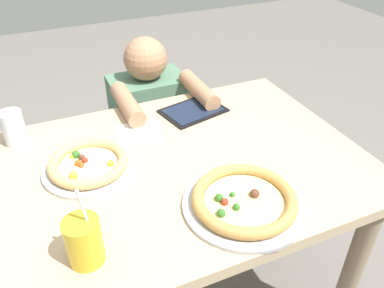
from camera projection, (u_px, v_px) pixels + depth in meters
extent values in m
cube|color=tan|center=(180.00, 166.00, 1.30)|extent=(1.21, 0.88, 0.04)
cylinder|color=#89765B|center=(354.00, 268.00, 1.41)|extent=(0.07, 0.07, 0.71)
cylinder|color=#89765B|center=(31.00, 221.00, 1.61)|extent=(0.07, 0.07, 0.71)
cylinder|color=#89765B|center=(252.00, 159.00, 1.96)|extent=(0.07, 0.07, 0.71)
cylinder|color=#B7B7BC|center=(244.00, 205.00, 1.11)|extent=(0.35, 0.35, 0.01)
cylinder|color=#E5CC7F|center=(244.00, 202.00, 1.10)|extent=(0.23, 0.23, 0.01)
torus|color=#C68C47|center=(244.00, 199.00, 1.10)|extent=(0.30, 0.30, 0.03)
sphere|color=#2D6623|center=(237.00, 207.00, 1.07)|extent=(0.02, 0.02, 0.02)
sphere|color=maroon|center=(225.00, 202.00, 1.09)|extent=(0.02, 0.02, 0.02)
sphere|color=brown|center=(255.00, 194.00, 1.11)|extent=(0.03, 0.03, 0.03)
sphere|color=#2D6623|center=(219.00, 198.00, 1.10)|extent=(0.02, 0.02, 0.02)
sphere|color=#2D6623|center=(221.00, 213.00, 1.05)|extent=(0.02, 0.02, 0.02)
sphere|color=#2D6623|center=(232.00, 195.00, 1.11)|extent=(0.02, 0.02, 0.02)
cylinder|color=#B7B7BC|center=(89.00, 168.00, 1.25)|extent=(0.30, 0.30, 0.01)
cylinder|color=beige|center=(89.00, 165.00, 1.24)|extent=(0.19, 0.19, 0.01)
torus|color=tan|center=(88.00, 162.00, 1.24)|extent=(0.25, 0.25, 0.03)
sphere|color=gold|center=(73.00, 176.00, 1.18)|extent=(0.03, 0.03, 0.03)
sphere|color=brown|center=(82.00, 157.00, 1.26)|extent=(0.02, 0.02, 0.02)
sphere|color=#BF4C19|center=(81.00, 165.00, 1.23)|extent=(0.02, 0.02, 0.02)
sphere|color=#2D6623|center=(76.00, 155.00, 1.27)|extent=(0.03, 0.03, 0.03)
sphere|color=gold|center=(111.00, 163.00, 1.23)|extent=(0.02, 0.02, 0.02)
sphere|color=#BF4C19|center=(78.00, 163.00, 1.23)|extent=(0.02, 0.02, 0.02)
sphere|color=gold|center=(72.00, 156.00, 1.26)|extent=(0.02, 0.02, 0.02)
sphere|color=maroon|center=(85.00, 160.00, 1.25)|extent=(0.02, 0.02, 0.02)
cylinder|color=gold|center=(84.00, 241.00, 0.93)|extent=(0.09, 0.09, 0.13)
cylinder|color=white|center=(83.00, 208.00, 0.87)|extent=(0.02, 0.02, 0.11)
cylinder|color=silver|center=(14.00, 128.00, 1.34)|extent=(0.08, 0.08, 0.12)
cube|color=white|center=(9.00, 121.00, 1.32)|extent=(0.03, 0.03, 0.02)
cube|color=white|center=(10.00, 122.00, 1.32)|extent=(0.03, 0.03, 0.03)
cube|color=white|center=(14.00, 118.00, 1.32)|extent=(0.03, 0.03, 0.02)
cube|color=white|center=(138.00, 132.00, 1.43)|extent=(0.18, 0.17, 0.00)
cube|color=black|center=(193.00, 111.00, 1.56)|extent=(0.27, 0.22, 0.01)
cube|color=#192338|center=(193.00, 110.00, 1.56)|extent=(0.24, 0.19, 0.00)
cylinder|color=#333847|center=(154.00, 171.00, 2.08)|extent=(0.28, 0.28, 0.45)
cube|color=#4C7259|center=(149.00, 109.00, 1.87)|extent=(0.34, 0.22, 0.32)
sphere|color=#A37556|center=(145.00, 59.00, 1.72)|extent=(0.19, 0.19, 0.19)
cylinder|color=#A37556|center=(127.00, 104.00, 1.54)|extent=(0.07, 0.28, 0.07)
cylinder|color=#A37556|center=(199.00, 90.00, 1.64)|extent=(0.07, 0.28, 0.07)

